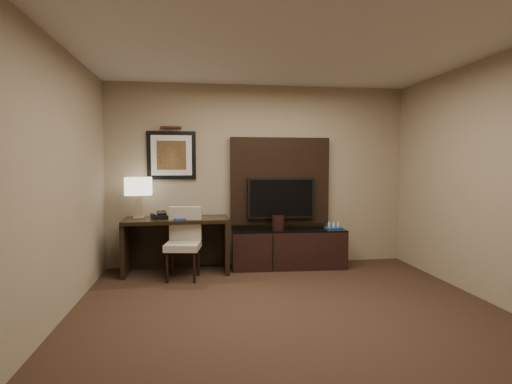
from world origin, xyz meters
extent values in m
cube|color=#301E15|center=(0.00, 0.00, -0.01)|extent=(4.50, 5.00, 0.01)
cube|color=silver|center=(0.00, 0.00, 2.70)|extent=(4.50, 5.00, 0.01)
cube|color=gray|center=(0.00, 2.50, 1.35)|extent=(4.50, 0.01, 2.70)
cube|color=gray|center=(-2.25, 0.00, 1.35)|extent=(0.01, 5.00, 2.70)
cube|color=black|center=(-1.22, 2.15, 0.39)|extent=(1.46, 0.66, 0.77)
cube|color=black|center=(0.39, 2.20, 0.29)|extent=(1.68, 0.55, 0.57)
cube|color=black|center=(0.30, 2.44, 1.27)|extent=(1.50, 0.12, 1.30)
cube|color=black|center=(0.30, 2.34, 1.02)|extent=(1.00, 0.08, 0.60)
cube|color=black|center=(-1.30, 2.48, 1.65)|extent=(0.70, 0.04, 0.70)
cylinder|color=#432815|center=(-1.30, 2.44, 2.05)|extent=(0.04, 0.04, 0.30)
cube|color=#1B3EB2|center=(-1.15, 2.12, 0.78)|extent=(0.35, 0.41, 0.02)
imported|color=#B9B591|center=(-1.09, 2.16, 0.88)|extent=(0.16, 0.07, 0.22)
cylinder|color=black|center=(0.22, 2.17, 0.68)|extent=(0.22, 0.22, 0.21)
camera|label=1|loc=(-0.91, -3.47, 1.52)|focal=28.00mm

